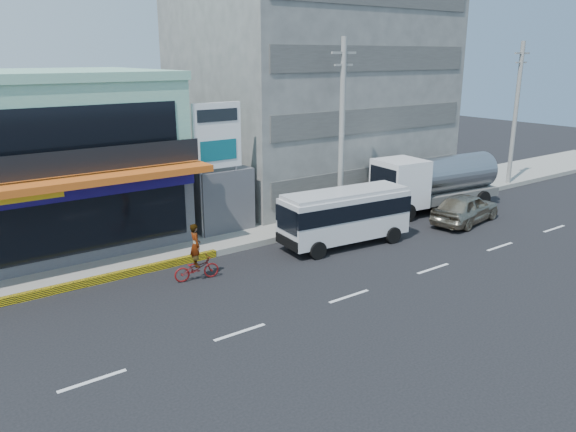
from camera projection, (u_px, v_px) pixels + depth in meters
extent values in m
plane|color=black|center=(349.00, 296.00, 21.94)|extent=(120.00, 120.00, 0.00)
cube|color=gray|center=(302.00, 217.00, 32.11)|extent=(70.00, 5.00, 0.30)
cube|color=#48474C|center=(38.00, 204.00, 27.69)|extent=(12.00, 10.00, 4.00)
cube|color=#9CDDB8|center=(28.00, 123.00, 26.58)|extent=(12.00, 10.00, 4.00)
cube|color=#D65B19|center=(67.00, 182.00, 22.60)|extent=(12.40, 1.80, 0.30)
cube|color=navy|center=(63.00, 192.00, 23.33)|extent=(12.00, 0.12, 0.80)
cube|color=black|center=(67.00, 226.00, 23.77)|extent=(11.00, 0.06, 2.60)
cube|color=gray|center=(312.00, 88.00, 37.32)|extent=(16.00, 12.00, 14.00)
cube|color=#48474C|center=(202.00, 194.00, 30.76)|extent=(3.00, 6.00, 3.50)
cylinder|color=slate|center=(210.00, 164.00, 29.48)|extent=(1.50, 1.50, 0.15)
cylinder|color=gray|center=(201.00, 180.00, 27.32)|extent=(0.16, 0.16, 6.50)
cylinder|color=gray|center=(236.00, 175.00, 28.46)|extent=(0.16, 0.16, 6.50)
cube|color=white|center=(217.00, 136.00, 27.32)|extent=(2.60, 0.18, 3.20)
cylinder|color=#999993|center=(342.00, 135.00, 29.71)|extent=(0.30, 0.30, 10.00)
cube|color=#999993|center=(344.00, 53.00, 28.54)|extent=(1.60, 0.12, 0.12)
cube|color=#999993|center=(344.00, 65.00, 28.71)|extent=(1.20, 0.10, 0.10)
cylinder|color=#999993|center=(515.00, 116.00, 38.81)|extent=(0.30, 0.30, 10.00)
cube|color=#999993|center=(522.00, 53.00, 37.64)|extent=(1.60, 0.12, 0.12)
cube|color=#999993|center=(521.00, 62.00, 37.81)|extent=(1.20, 0.10, 0.10)
cube|color=silver|center=(345.00, 216.00, 27.50)|extent=(6.74, 2.72, 2.16)
cube|color=black|center=(345.00, 207.00, 27.38)|extent=(6.79, 2.77, 0.80)
cube|color=silver|center=(346.00, 193.00, 27.18)|extent=(6.53, 2.52, 0.19)
cylinder|color=black|center=(318.00, 250.00, 25.85)|extent=(0.87, 0.35, 0.84)
cylinder|color=black|center=(295.00, 238.00, 27.56)|extent=(0.87, 0.35, 0.84)
cylinder|color=black|center=(393.00, 235.00, 28.04)|extent=(0.87, 0.35, 0.84)
cylinder|color=black|center=(367.00, 225.00, 29.75)|extent=(0.87, 0.35, 0.84)
imported|color=tan|center=(465.00, 208.00, 31.33)|extent=(5.32, 2.87, 1.72)
cube|color=white|center=(400.00, 183.00, 32.41)|extent=(2.79, 2.79, 2.74)
cube|color=#595956|center=(436.00, 196.00, 34.14)|extent=(8.64, 3.20, 0.53)
cylinder|color=gray|center=(450.00, 173.00, 34.30)|extent=(6.11, 2.83, 2.22)
cylinder|color=black|center=(407.00, 213.00, 31.59)|extent=(1.08, 0.43, 1.06)
cylinder|color=black|center=(380.00, 203.00, 33.60)|extent=(1.08, 0.43, 1.06)
cylinder|color=black|center=(457.00, 204.00, 33.48)|extent=(1.08, 0.43, 1.06)
cylinder|color=black|center=(428.00, 196.00, 35.49)|extent=(1.08, 0.43, 1.06)
cylinder|color=black|center=(483.00, 199.00, 34.55)|extent=(1.08, 0.43, 1.06)
cylinder|color=black|center=(453.00, 191.00, 36.56)|extent=(1.08, 0.43, 1.06)
imported|color=#640E0F|center=(197.00, 268.00, 23.45)|extent=(2.00, 1.00, 1.00)
imported|color=#66594C|center=(195.00, 245.00, 23.17)|extent=(0.55, 0.74, 1.83)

